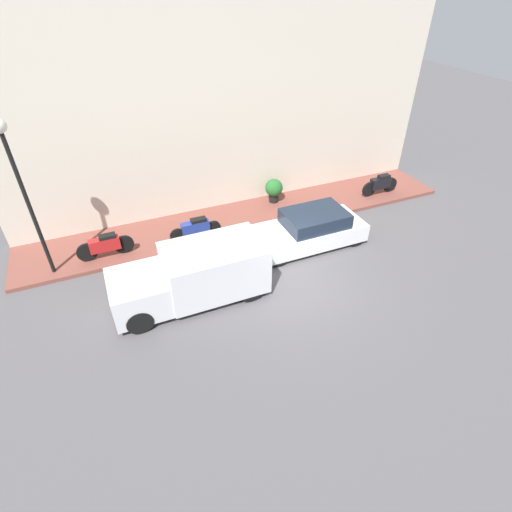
{
  "coord_description": "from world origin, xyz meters",
  "views": [
    {
      "loc": [
        -8.65,
        5.08,
        8.38
      ],
      "look_at": [
        1.06,
        0.94,
        0.6
      ],
      "focal_mm": 28.0,
      "sensor_mm": 36.0,
      "label": 1
    }
  ],
  "objects_px": {
    "motorcycle_red": "(105,245)",
    "parked_car": "(310,229)",
    "motorcycle_black": "(380,184)",
    "streetlamp": "(16,172)",
    "delivery_van": "(192,275)",
    "motorcycle_blue": "(196,228)",
    "potted_plant": "(274,189)"
  },
  "relations": [
    {
      "from": "motorcycle_blue",
      "to": "streetlamp",
      "type": "relative_size",
      "value": 0.38
    },
    {
      "from": "motorcycle_red",
      "to": "streetlamp",
      "type": "bearing_deg",
      "value": 95.65
    },
    {
      "from": "streetlamp",
      "to": "potted_plant",
      "type": "xyz_separation_m",
      "value": [
        1.49,
        -8.72,
        -2.95
      ]
    },
    {
      "from": "delivery_van",
      "to": "streetlamp",
      "type": "bearing_deg",
      "value": 53.8
    },
    {
      "from": "motorcycle_black",
      "to": "potted_plant",
      "type": "distance_m",
      "value": 4.72
    },
    {
      "from": "parked_car",
      "to": "motorcycle_blue",
      "type": "xyz_separation_m",
      "value": [
        1.78,
        3.76,
        -0.05
      ]
    },
    {
      "from": "parked_car",
      "to": "streetlamp",
      "type": "xyz_separation_m",
      "value": [
        1.71,
        8.67,
        3.06
      ]
    },
    {
      "from": "parked_car",
      "to": "streetlamp",
      "type": "bearing_deg",
      "value": 78.85
    },
    {
      "from": "parked_car",
      "to": "streetlamp",
      "type": "relative_size",
      "value": 0.8
    },
    {
      "from": "parked_car",
      "to": "motorcycle_red",
      "type": "relative_size",
      "value": 2.11
    },
    {
      "from": "delivery_van",
      "to": "potted_plant",
      "type": "height_order",
      "value": "delivery_van"
    },
    {
      "from": "motorcycle_red",
      "to": "delivery_van",
      "type": "bearing_deg",
      "value": -144.2
    },
    {
      "from": "delivery_van",
      "to": "parked_car",
      "type": "bearing_deg",
      "value": -75.79
    },
    {
      "from": "potted_plant",
      "to": "motorcycle_red",
      "type": "bearing_deg",
      "value": 100.71
    },
    {
      "from": "motorcycle_blue",
      "to": "motorcycle_red",
      "type": "bearing_deg",
      "value": 88.16
    },
    {
      "from": "parked_car",
      "to": "streetlamp",
      "type": "height_order",
      "value": "streetlamp"
    },
    {
      "from": "streetlamp",
      "to": "motorcycle_blue",
      "type": "bearing_deg",
      "value": -89.17
    },
    {
      "from": "delivery_van",
      "to": "motorcycle_red",
      "type": "relative_size",
      "value": 2.42
    },
    {
      "from": "motorcycle_red",
      "to": "parked_car",
      "type": "bearing_deg",
      "value": -105.2
    },
    {
      "from": "delivery_van",
      "to": "motorcycle_black",
      "type": "distance_m",
      "value": 9.87
    },
    {
      "from": "potted_plant",
      "to": "motorcycle_black",
      "type": "bearing_deg",
      "value": -104.36
    },
    {
      "from": "parked_car",
      "to": "motorcycle_blue",
      "type": "height_order",
      "value": "parked_car"
    },
    {
      "from": "potted_plant",
      "to": "motorcycle_blue",
      "type": "bearing_deg",
      "value": 110.43
    },
    {
      "from": "delivery_van",
      "to": "motorcycle_blue",
      "type": "relative_size",
      "value": 2.4
    },
    {
      "from": "motorcycle_black",
      "to": "motorcycle_blue",
      "type": "bearing_deg",
      "value": 91.7
    },
    {
      "from": "delivery_van",
      "to": "streetlamp",
      "type": "xyz_separation_m",
      "value": [
        2.9,
        3.96,
        2.81
      ]
    },
    {
      "from": "delivery_van",
      "to": "motorcycle_blue",
      "type": "xyz_separation_m",
      "value": [
        2.97,
        -0.94,
        -0.31
      ]
    },
    {
      "from": "delivery_van",
      "to": "streetlamp",
      "type": "height_order",
      "value": "streetlamp"
    },
    {
      "from": "motorcycle_blue",
      "to": "parked_car",
      "type": "bearing_deg",
      "value": -115.31
    },
    {
      "from": "motorcycle_blue",
      "to": "potted_plant",
      "type": "relative_size",
      "value": 1.89
    },
    {
      "from": "delivery_van",
      "to": "motorcycle_red",
      "type": "bearing_deg",
      "value": 35.8
    },
    {
      "from": "parked_car",
      "to": "motorcycle_black",
      "type": "height_order",
      "value": "parked_car"
    }
  ]
}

